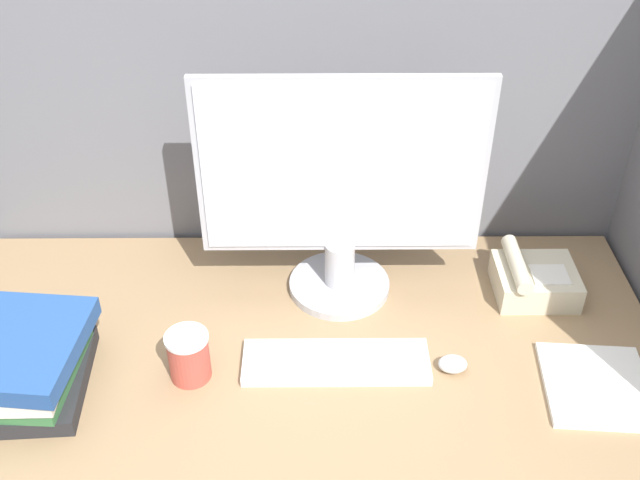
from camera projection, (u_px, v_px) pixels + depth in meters
name	position (u px, v px, depth m)	size (l,w,h in m)	color
cubicle_panel_rear	(301.00, 218.00, 1.96)	(1.98, 0.04, 1.59)	slate
desk	(301.00, 452.00, 1.86)	(1.58, 0.78, 0.76)	#937551
monitor	(341.00, 194.00, 1.63)	(0.62, 0.24, 0.54)	#B7B7BC
keyboard	(336.00, 362.00, 1.57)	(0.39, 0.12, 0.02)	silver
mouse	(453.00, 364.00, 1.56)	(0.06, 0.05, 0.03)	silver
coffee_cup	(189.00, 356.00, 1.53)	(0.09, 0.09, 0.11)	#BF4C3F
book_stack	(28.00, 363.00, 1.49)	(0.24, 0.30, 0.14)	#262628
desk_telephone	(533.00, 279.00, 1.75)	(0.18, 0.18, 0.10)	beige
paper_pile	(597.00, 386.00, 1.53)	(0.23, 0.24, 0.01)	white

